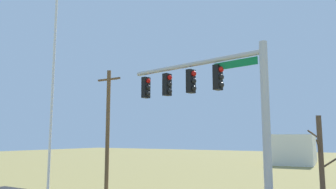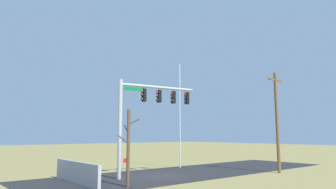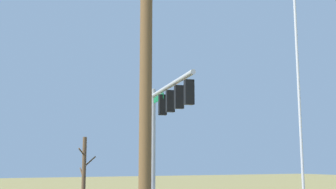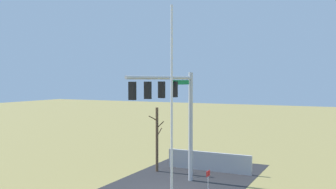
# 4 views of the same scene
# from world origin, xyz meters

# --- Properties ---
(ground_plane) EXTENTS (160.00, 160.00, 0.00)m
(ground_plane) POSITION_xyz_m (0.00, 0.00, 0.00)
(ground_plane) COLOR olive
(road_surface) EXTENTS (28.00, 8.00, 0.01)m
(road_surface) POSITION_xyz_m (-4.00, 0.00, 0.01)
(road_surface) COLOR #232326
(road_surface) RESTS_ON ground_plane
(sidewalk_corner) EXTENTS (6.00, 6.00, 0.01)m
(sidewalk_corner) POSITION_xyz_m (4.20, -0.30, 0.00)
(sidewalk_corner) COLOR #B7B5AD
(sidewalk_corner) RESTS_ON ground_plane
(retaining_fence) EXTENTS (0.20, 6.26, 1.36)m
(retaining_fence) POSITION_xyz_m (6.23, -0.44, 0.68)
(retaining_fence) COLOR #A8A8AD
(retaining_fence) RESTS_ON ground_plane
(signal_mast) EXTENTS (6.29, 1.29, 7.03)m
(signal_mast) POSITION_xyz_m (1.25, 0.03, 5.06)
(signal_mast) COLOR #B2B5BA
(signal_mast) RESTS_ON ground_plane
(flagpole) EXTENTS (0.10, 0.10, 9.77)m
(flagpole) POSITION_xyz_m (-4.70, -2.71, 4.89)
(flagpole) COLOR silver
(flagpole) RESTS_ON ground_plane
(utility_pole) EXTENTS (1.90, 0.26, 8.21)m
(utility_pole) POSITION_xyz_m (-8.55, 4.96, 4.27)
(utility_pole) COLOR brown
(utility_pole) RESTS_ON ground_plane
(bare_tree) EXTENTS (1.27, 1.02, 4.58)m
(bare_tree) POSITION_xyz_m (4.47, 2.83, 2.35)
(bare_tree) COLOR brown
(bare_tree) RESTS_ON ground_plane
(open_sign) EXTENTS (0.56, 0.04, 1.22)m
(open_sign) POSITION_xyz_m (1.42, -2.16, 0.91)
(open_sign) COLOR silver
(open_sign) RESTS_ON ground_plane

